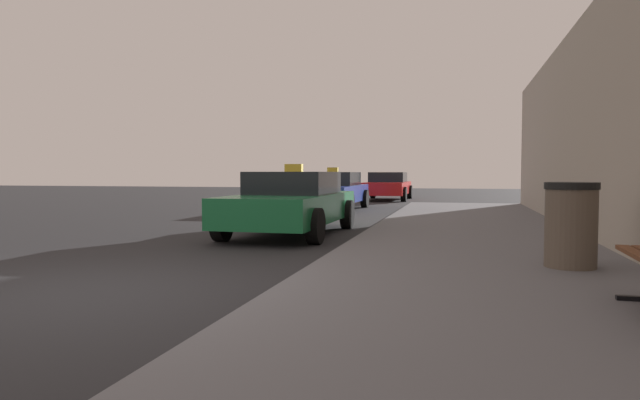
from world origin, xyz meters
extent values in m
plane|color=#232326|center=(0.00, 0.00, 0.00)|extent=(80.00, 80.00, 0.00)
cube|color=#5B5B60|center=(4.00, 0.00, 0.07)|extent=(4.00, 32.00, 0.15)
cylinder|color=brown|center=(5.00, 2.07, 0.61)|extent=(0.58, 0.58, 0.91)
cylinder|color=black|center=(5.00, 2.07, 1.10)|extent=(0.60, 0.60, 0.08)
cube|color=#196638|center=(0.42, 5.87, 0.54)|extent=(1.77, 4.42, 0.55)
cube|color=black|center=(0.42, 6.09, 1.04)|extent=(1.55, 1.99, 0.45)
cube|color=yellow|center=(0.42, 6.09, 1.35)|extent=(0.36, 0.14, 0.16)
cylinder|color=black|center=(1.30, 4.46, 0.32)|extent=(0.22, 0.64, 0.64)
cylinder|color=black|center=(-0.46, 4.46, 0.32)|extent=(0.22, 0.64, 0.64)
cylinder|color=black|center=(1.30, 7.28, 0.32)|extent=(0.22, 0.64, 0.64)
cylinder|color=black|center=(-0.46, 7.28, 0.32)|extent=(0.22, 0.64, 0.64)
cube|color=#233899|center=(-0.47, 13.41, 0.54)|extent=(1.81, 4.48, 0.55)
cube|color=black|center=(-0.47, 13.63, 1.04)|extent=(1.59, 2.01, 0.45)
cube|color=yellow|center=(-0.47, 13.63, 1.35)|extent=(0.36, 0.14, 0.16)
cylinder|color=black|center=(0.43, 11.97, 0.32)|extent=(0.22, 0.64, 0.64)
cylinder|color=black|center=(-1.38, 11.97, 0.32)|extent=(0.22, 0.64, 0.64)
cylinder|color=black|center=(0.43, 14.84, 0.32)|extent=(0.22, 0.64, 0.64)
cylinder|color=black|center=(-1.38, 14.84, 0.32)|extent=(0.22, 0.64, 0.64)
cube|color=red|center=(0.51, 20.67, 0.54)|extent=(1.78, 4.57, 0.55)
cube|color=black|center=(0.51, 20.90, 1.04)|extent=(1.57, 2.06, 0.45)
cylinder|color=black|center=(1.41, 19.21, 0.32)|extent=(0.22, 0.64, 0.64)
cylinder|color=black|center=(-0.38, 19.21, 0.32)|extent=(0.22, 0.64, 0.64)
cylinder|color=black|center=(1.41, 22.13, 0.32)|extent=(0.22, 0.64, 0.64)
cylinder|color=black|center=(-0.38, 22.13, 0.32)|extent=(0.22, 0.64, 0.64)
camera|label=1|loc=(3.74, -4.90, 1.25)|focal=31.23mm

